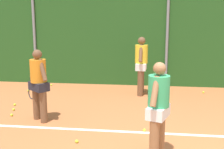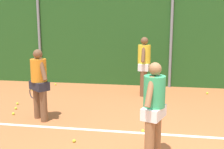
{
  "view_description": "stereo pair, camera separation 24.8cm",
  "coord_description": "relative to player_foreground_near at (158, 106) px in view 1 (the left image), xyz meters",
  "views": [
    {
      "loc": [
        -0.72,
        -3.75,
        2.32
      ],
      "look_at": [
        -1.52,
        2.63,
        1.08
      ],
      "focal_mm": 43.99,
      "sensor_mm": 36.0,
      "label": 1
    },
    {
      "loc": [
        -0.48,
        -3.71,
        2.32
      ],
      "look_at": [
        -1.52,
        2.63,
        1.08
      ],
      "focal_mm": 43.99,
      "sensor_mm": 36.0,
      "label": 2
    }
  ],
  "objects": [
    {
      "name": "tennis_ball_0",
      "position": [
        -0.23,
        1.12,
        -0.91
      ],
      "size": [
        0.07,
        0.07,
        0.07
      ],
      "primitive_type": "sphere",
      "color": "#CCDB33",
      "rests_on": "ground_plane"
    },
    {
      "name": "tennis_ball_1",
      "position": [
        -3.86,
        2.51,
        -0.91
      ],
      "size": [
        0.07,
        0.07,
        0.07
      ],
      "primitive_type": "sphere",
      "color": "#CCDB33",
      "rests_on": "ground_plane"
    },
    {
      "name": "fence_post_center",
      "position": [
        0.5,
        5.42,
        0.95
      ],
      "size": [
        0.1,
        0.1,
        3.78
      ],
      "primitive_type": "cylinder",
      "color": "gray",
      "rests_on": "ground_plane"
    },
    {
      "name": "court_baseline_paint",
      "position": [
        0.5,
        1.05,
        -0.93
      ],
      "size": [
        12.39,
        0.1,
        0.01
      ],
      "primitive_type": "cube",
      "color": "white",
      "rests_on": "ground_plane"
    },
    {
      "name": "tennis_ball_10",
      "position": [
        -3.53,
        1.68,
        -0.91
      ],
      "size": [
        0.07,
        0.07,
        0.07
      ],
      "primitive_type": "sphere",
      "color": "#CCDB33",
      "rests_on": "ground_plane"
    },
    {
      "name": "tennis_ball_9",
      "position": [
        -4.16,
        4.1,
        -0.91
      ],
      "size": [
        0.07,
        0.07,
        0.07
      ],
      "primitive_type": "sphere",
      "color": "#CCDB33",
      "rests_on": "ground_plane"
    },
    {
      "name": "player_backcourt_far",
      "position": [
        -0.37,
        4.19,
        0.1
      ],
      "size": [
        0.4,
        0.78,
        1.85
      ],
      "rotation": [
        0.0,
        0.0,
        4.64
      ],
      "color": "brown",
      "rests_on": "ground_plane"
    },
    {
      "name": "player_foreground_near",
      "position": [
        0.0,
        0.0,
        0.0
      ],
      "size": [
        0.44,
        0.76,
        1.68
      ],
      "rotation": [
        0.0,
        0.0,
        1.22
      ],
      "color": "#8C603D",
      "rests_on": "ground_plane"
    },
    {
      "name": "tennis_ball_7",
      "position": [
        -3.67,
        5.01,
        -0.91
      ],
      "size": [
        0.07,
        0.07,
        0.07
      ],
      "primitive_type": "sphere",
      "color": "#CCDB33",
      "rests_on": "ground_plane"
    },
    {
      "name": "hedge_fence_backdrop",
      "position": [
        0.5,
        5.59,
        0.86
      ],
      "size": [
        16.95,
        0.25,
        3.59
      ],
      "primitive_type": "cube",
      "color": "#23511E",
      "rests_on": "ground_plane"
    },
    {
      "name": "ground_plane",
      "position": [
        0.5,
        1.13,
        -0.94
      ],
      "size": [
        26.08,
        26.08,
        0.0
      ],
      "primitive_type": "plane",
      "color": "#B76638"
    },
    {
      "name": "tennis_ball_2",
      "position": [
        -3.68,
        2.1,
        -0.91
      ],
      "size": [
        0.07,
        0.07,
        0.07
      ],
      "primitive_type": "sphere",
      "color": "#CCDB33",
      "rests_on": "ground_plane"
    },
    {
      "name": "player_midcourt",
      "position": [
        -2.7,
        1.49,
        0.01
      ],
      "size": [
        0.67,
        0.54,
        1.7
      ],
      "rotation": [
        0.0,
        0.0,
        2.47
      ],
      "color": "brown",
      "rests_on": "ground_plane"
    },
    {
      "name": "tennis_ball_8",
      "position": [
        1.68,
        4.58,
        -0.91
      ],
      "size": [
        0.07,
        0.07,
        0.07
      ],
      "primitive_type": "sphere",
      "color": "#CCDB33",
      "rests_on": "ground_plane"
    },
    {
      "name": "fence_post_left",
      "position": [
        -4.39,
        5.42,
        0.95
      ],
      "size": [
        0.1,
        0.1,
        3.78
      ],
      "primitive_type": "cylinder",
      "color": "gray",
      "rests_on": "ground_plane"
    },
    {
      "name": "tennis_ball_3",
      "position": [
        -1.53,
        0.38,
        -0.91
      ],
      "size": [
        0.07,
        0.07,
        0.07
      ],
      "primitive_type": "sphere",
      "color": "#CCDB33",
      "rests_on": "ground_plane"
    }
  ]
}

